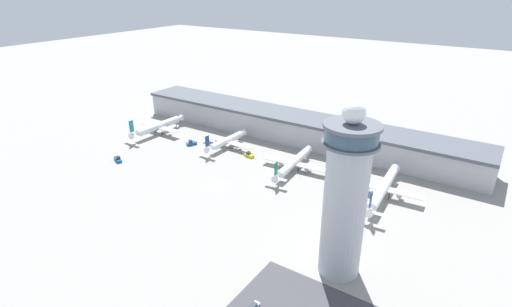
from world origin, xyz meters
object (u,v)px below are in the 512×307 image
at_px(airplane_gate_delta, 383,188).
at_px(control_tower, 345,197).
at_px(airplane_gate_alpha, 158,126).
at_px(airplane_gate_charlie, 293,163).
at_px(car_red_hatchback, 253,307).
at_px(service_truck_catering, 249,155).
at_px(service_truck_fuel, 118,159).
at_px(airplane_gate_bravo, 226,141).
at_px(service_truck_baggage, 192,143).

bearing_deg(airplane_gate_delta, control_tower, -87.33).
distance_m(airplane_gate_alpha, airplane_gate_charlie, 91.78).
bearing_deg(airplane_gate_charlie, car_red_hatchback, -68.31).
bearing_deg(service_truck_catering, airplane_gate_delta, -3.38).
height_order(airplane_gate_charlie, airplane_gate_delta, airplane_gate_delta).
xyz_separation_m(airplane_gate_delta, service_truck_fuel, (-124.63, -37.56, -3.71)).
bearing_deg(service_truck_fuel, car_red_hatchback, -21.41).
relative_size(airplane_gate_bravo, airplane_gate_delta, 0.73).
xyz_separation_m(airplane_gate_bravo, airplane_gate_delta, (89.07, -7.44, 0.76)).
xyz_separation_m(airplane_gate_delta, service_truck_catering, (-71.76, 4.24, -3.77)).
relative_size(control_tower, airplane_gate_charlie, 1.38).
distance_m(service_truck_catering, car_red_hatchback, 105.71).
bearing_deg(airplane_gate_charlie, airplane_gate_bravo, 174.05).
bearing_deg(airplane_gate_delta, airplane_gate_charlie, 176.40).
xyz_separation_m(airplane_gate_delta, car_red_hatchback, (-10.85, -82.16, -4.04)).
xyz_separation_m(service_truck_catering, service_truck_baggage, (-36.18, -4.53, 0.12)).
xyz_separation_m(control_tower, airplane_gate_alpha, (-138.91, 55.20, -22.05)).
distance_m(service_truck_catering, service_truck_baggage, 36.46).
distance_m(airplane_gate_alpha, service_truck_baggage, 28.82).
bearing_deg(airplane_gate_bravo, airplane_gate_delta, -4.77).
bearing_deg(airplane_gate_delta, airplane_gate_bravo, 175.23).
xyz_separation_m(airplane_gate_bravo, service_truck_baggage, (-18.87, -7.74, -2.90)).
relative_size(control_tower, airplane_gate_delta, 1.22).
bearing_deg(airplane_gate_delta, car_red_hatchback, -97.53).
height_order(airplane_gate_bravo, airplane_gate_delta, airplane_gate_delta).
relative_size(airplane_gate_charlie, car_red_hatchback, 8.76).
relative_size(service_truck_catering, service_truck_fuel, 0.86).
height_order(airplane_gate_alpha, service_truck_catering, airplane_gate_alpha).
bearing_deg(airplane_gate_delta, service_truck_fuel, -163.23).
xyz_separation_m(airplane_gate_bravo, service_truck_fuel, (-35.57, -45.00, -2.95)).
xyz_separation_m(airplane_gate_alpha, service_truck_catering, (64.67, 2.27, -3.77)).
relative_size(airplane_gate_charlie, airplane_gate_delta, 0.88).
bearing_deg(service_truck_catering, airplane_gate_bravo, 169.52).
distance_m(airplane_gate_charlie, service_truck_fuel, 89.63).
bearing_deg(airplane_gate_charlie, service_truck_fuel, -153.21).
bearing_deg(airplane_gate_alpha, service_truck_fuel, -73.38).
distance_m(service_truck_baggage, car_red_hatchback, 126.99).
relative_size(airplane_gate_charlie, service_truck_baggage, 6.64).
bearing_deg(airplane_gate_alpha, airplane_gate_charlie, 0.53).
bearing_deg(service_truck_baggage, control_tower, -25.61).
bearing_deg(control_tower, service_truck_fuel, 172.97).
bearing_deg(car_red_hatchback, airplane_gate_bravo, 131.12).
height_order(airplane_gate_alpha, service_truck_fuel, airplane_gate_alpha).
height_order(service_truck_catering, service_truck_fuel, service_truck_fuel).
bearing_deg(control_tower, airplane_gate_charlie, 130.07).
bearing_deg(airplane_gate_bravo, airplane_gate_charlie, -5.95).
height_order(airplane_gate_delta, service_truck_fuel, airplane_gate_delta).
xyz_separation_m(service_truck_catering, car_red_hatchback, (60.90, -86.40, -0.27)).
relative_size(airplane_gate_delta, service_truck_catering, 7.45).
bearing_deg(control_tower, airplane_gate_alpha, 158.33).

